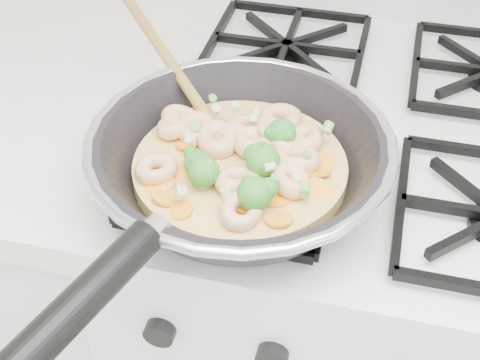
# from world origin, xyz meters

# --- Properties ---
(stove) EXTENTS (0.60, 0.60, 0.92)m
(stove) POSITION_xyz_m (0.00, 1.70, 0.46)
(stove) COLOR white
(stove) RESTS_ON ground
(skillet) EXTENTS (0.39, 0.56, 0.10)m
(skillet) POSITION_xyz_m (-0.14, 1.52, 0.96)
(skillet) COLOR black
(skillet) RESTS_ON stove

